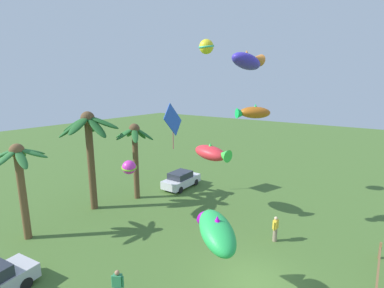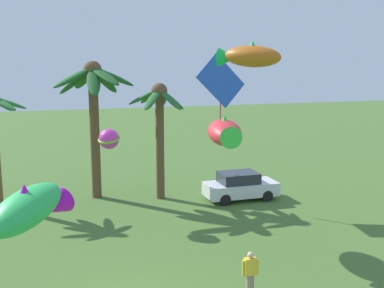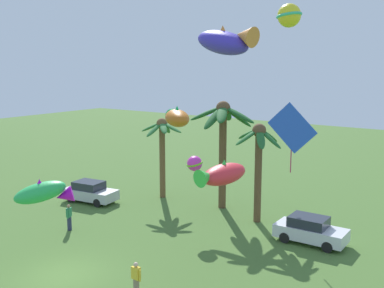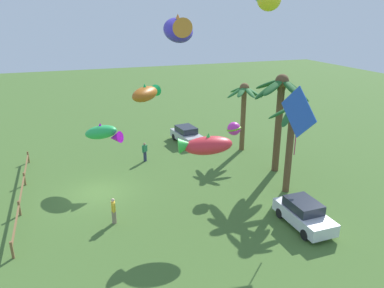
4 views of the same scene
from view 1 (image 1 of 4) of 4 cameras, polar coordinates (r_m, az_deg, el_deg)
The scene contains 14 objects.
ground_plane at distance 15.14m, azimuth 12.23°, elevation -26.10°, with size 120.00×120.00×0.00m, color #476B2D.
palm_tree_0 at distance 21.61m, azimuth -20.30°, elevation 1.62°, with size 4.56×4.44×7.44m.
palm_tree_1 at distance 19.30m, azimuth -31.82°, elevation -4.44°, with size 3.27×3.04×5.97m.
palm_tree_2 at distance 22.94m, azimuth -11.66°, elevation -0.17°, with size 3.17×3.01×6.28m.
parked_car_1 at distance 25.85m, azimuth -2.25°, elevation -7.29°, with size 3.92×1.79×1.51m.
spectator_0 at distance 18.22m, azimuth 16.67°, elevation -16.25°, with size 0.55×0.26×1.59m.
spectator_1 at distance 13.79m, azimuth -14.91°, elevation -26.33°, with size 0.39×0.49×1.59m.
kite_ball_0 at distance 19.25m, azimuth -12.74°, elevation -4.66°, with size 1.45×1.44×0.94m.
kite_fish_1 at distance 17.56m, azimuth 12.41°, elevation 6.32°, with size 2.18×2.08×0.92m.
kite_fish_2 at distance 19.84m, azimuth 4.11°, elevation -1.82°, with size 1.93×3.27×1.31m.
kite_fish_3 at distance 19.57m, azimuth 11.35°, elevation 16.34°, with size 3.25×1.82×1.46m.
kite_diamond_4 at distance 23.53m, azimuth -3.93°, elevation 4.86°, with size 2.79×0.42×3.91m.
kite_fish_5 at distance 11.83m, azimuth 4.85°, elevation -17.19°, with size 2.78×3.01×1.51m.
kite_ball_6 at distance 22.56m, azimuth 2.95°, elevation 19.26°, with size 1.34×1.33×1.11m.
Camera 1 is at (-11.12, -4.43, 9.27)m, focal length 26.09 mm.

